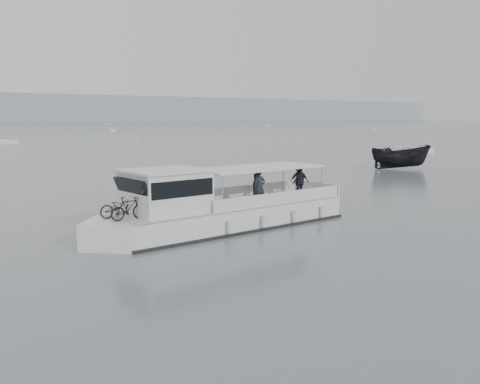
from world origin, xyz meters
TOP-DOWN VIEW (x-y plane):
  - ground at (0.00, 0.00)m, footprint 1400.00×1400.00m
  - tour_boat at (-5.99, -1.38)m, footprint 13.35×4.29m
  - dark_motorboat at (24.28, 12.68)m, footprint 6.41×4.79m

SIDE VIEW (x-z plane):
  - ground at x=0.00m, z-range 0.00..0.00m
  - tour_boat at x=-5.99m, z-range -1.87..3.69m
  - dark_motorboat at x=24.28m, z-range 0.00..2.33m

